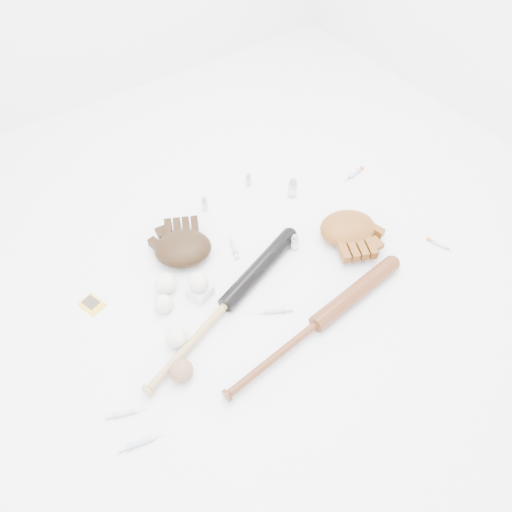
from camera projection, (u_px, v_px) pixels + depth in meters
bat_dark at (226, 304)px, 1.86m from camera, size 0.88×0.36×0.07m
bat_wood at (317, 323)px, 1.80m from camera, size 0.90×0.16×0.07m
glove_dark at (183, 248)px, 2.01m from camera, size 0.37×0.37×0.10m
glove_tan at (348, 228)px, 2.08m from camera, size 0.37×0.37×0.10m
trading_card at (92, 305)px, 1.89m from camera, size 0.09×0.11×0.01m
pedestal at (200, 291)px, 1.91m from camera, size 0.10×0.10×0.04m
baseball_on_pedestal at (198, 282)px, 1.86m from camera, size 0.08×0.08×0.08m
baseball_left at (164, 304)px, 1.86m from camera, size 0.07×0.07×0.07m
baseball_upper at (166, 283)px, 1.91m from camera, size 0.08×0.08×0.08m
baseball_mid at (177, 338)px, 1.76m from camera, size 0.08×0.08×0.08m
baseball_aged at (181, 371)px, 1.68m from camera, size 0.08×0.08×0.08m
syringe_0 at (140, 443)px, 1.56m from camera, size 0.16×0.07×0.02m
syringe_1 at (274, 311)px, 1.87m from camera, size 0.15×0.10×0.02m
syringe_2 at (234, 247)px, 2.07m from camera, size 0.08×0.15×0.02m
syringe_3 at (440, 244)px, 2.08m from camera, size 0.06×0.14×0.02m
syringe_4 at (354, 174)px, 2.36m from camera, size 0.15×0.05×0.02m
syringe_5 at (124, 413)px, 1.62m from camera, size 0.14×0.08×0.02m
vial_0 at (205, 204)px, 2.19m from camera, size 0.03×0.03×0.07m
vial_1 at (248, 180)px, 2.30m from camera, size 0.03×0.03×0.06m
vial_2 at (295, 242)px, 2.05m from camera, size 0.03×0.03×0.08m
vial_3 at (292, 188)px, 2.24m from camera, size 0.04×0.04×0.09m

